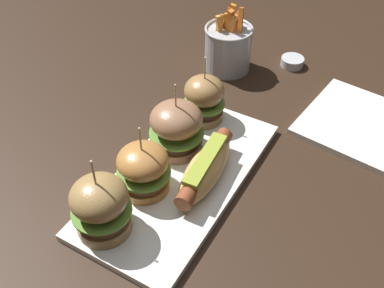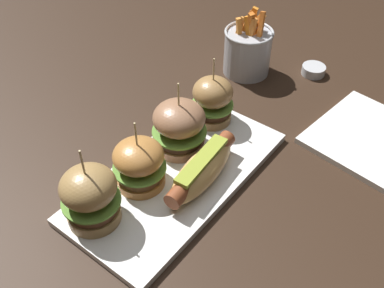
{
  "view_description": "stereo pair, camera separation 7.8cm",
  "coord_description": "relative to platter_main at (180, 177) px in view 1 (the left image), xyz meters",
  "views": [
    {
      "loc": [
        -0.45,
        -0.29,
        0.58
      ],
      "look_at": [
        0.04,
        0.0,
        0.05
      ],
      "focal_mm": 41.78,
      "sensor_mm": 36.0,
      "label": 1
    },
    {
      "loc": [
        -0.41,
        -0.35,
        0.58
      ],
      "look_at": [
        0.04,
        0.0,
        0.05
      ],
      "focal_mm": 41.78,
      "sensor_mm": 36.0,
      "label": 2
    }
  ],
  "objects": [
    {
      "name": "hot_dog",
      "position": [
        0.01,
        -0.04,
        0.03
      ],
      "size": [
        0.18,
        0.07,
        0.05
      ],
      "color": "tan",
      "rests_on": "platter_main"
    },
    {
      "name": "slider_far_right",
      "position": [
        0.16,
        0.04,
        0.06
      ],
      "size": [
        0.08,
        0.08,
        0.14
      ],
      "color": "olive",
      "rests_on": "platter_main"
    },
    {
      "name": "slider_center_right",
      "position": [
        0.06,
        0.04,
        0.06
      ],
      "size": [
        0.1,
        0.1,
        0.14
      ],
      "color": "#936749",
      "rests_on": "platter_main"
    },
    {
      "name": "ground_plane",
      "position": [
        0.0,
        0.0,
        -0.01
      ],
      "size": [
        3.0,
        3.0,
        0.0
      ],
      "primitive_type": "plane",
      "color": "black"
    },
    {
      "name": "side_plate",
      "position": [
        0.31,
        -0.24,
        -0.0
      ],
      "size": [
        0.24,
        0.24,
        0.01
      ],
      "primitive_type": "cube",
      "rotation": [
        0.0,
        0.0,
        -0.12
      ],
      "color": "white",
      "rests_on": "ground"
    },
    {
      "name": "slider_center_left",
      "position": [
        -0.05,
        0.04,
        0.05
      ],
      "size": [
        0.09,
        0.09,
        0.13
      ],
      "color": "#AD7237",
      "rests_on": "platter_main"
    },
    {
      "name": "sauce_ramekin",
      "position": [
        0.45,
        -0.04,
        0.0
      ],
      "size": [
        0.05,
        0.05,
        0.02
      ],
      "color": "#B7BABF",
      "rests_on": "ground"
    },
    {
      "name": "platter_main",
      "position": [
        0.0,
        0.0,
        0.0
      ],
      "size": [
        0.41,
        0.2,
        0.01
      ],
      "primitive_type": "cube",
      "color": "white",
      "rests_on": "ground"
    },
    {
      "name": "fries_bucket",
      "position": [
        0.36,
        0.09,
        0.05
      ],
      "size": [
        0.11,
        0.11,
        0.15
      ],
      "color": "#A8AAB2",
      "rests_on": "ground"
    },
    {
      "name": "slider_far_left",
      "position": [
        -0.16,
        0.04,
        0.06
      ],
      "size": [
        0.09,
        0.09,
        0.15
      ],
      "color": "#9B7846",
      "rests_on": "platter_main"
    }
  ]
}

